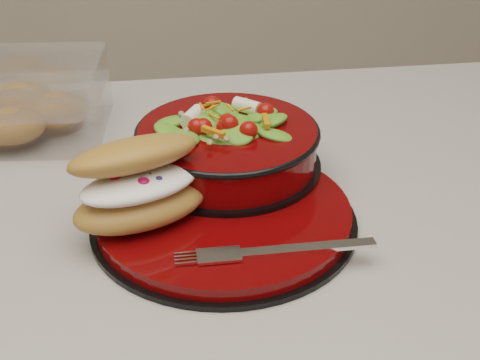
{
  "coord_description": "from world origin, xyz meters",
  "views": [
    {
      "loc": [
        -0.14,
        -0.63,
        1.3
      ],
      "look_at": [
        -0.06,
        -0.03,
        0.94
      ],
      "focal_mm": 50.0,
      "sensor_mm": 36.0,
      "label": 1
    }
  ],
  "objects": [
    {
      "name": "dinner_plate",
      "position": [
        -0.08,
        -0.05,
        0.91
      ],
      "size": [
        0.28,
        0.28,
        0.02
      ],
      "rotation": [
        0.0,
        0.0,
        -0.26
      ],
      "color": "black",
      "rests_on": "island_counter"
    },
    {
      "name": "salad_bowl",
      "position": [
        -0.06,
        0.04,
        0.95
      ],
      "size": [
        0.21,
        0.21,
        0.09
      ],
      "rotation": [
        0.0,
        0.0,
        0.03
      ],
      "color": "black",
      "rests_on": "dinner_plate"
    },
    {
      "name": "croissant",
      "position": [
        -0.16,
        -0.06,
        0.96
      ],
      "size": [
        0.16,
        0.13,
        0.08
      ],
      "rotation": [
        0.0,
        0.0,
        0.34
      ],
      "color": "#B67337",
      "rests_on": "dinner_plate"
    },
    {
      "name": "fork",
      "position": [
        -0.03,
        -0.13,
        0.92
      ],
      "size": [
        0.17,
        0.02,
        0.0
      ],
      "rotation": [
        0.0,
        0.0,
        1.57
      ],
      "color": "silver",
      "rests_on": "dinner_plate"
    },
    {
      "name": "pastry_box",
      "position": [
        -0.32,
        0.21,
        0.94
      ],
      "size": [
        0.24,
        0.19,
        0.09
      ],
      "rotation": [
        0.0,
        0.0,
        -0.09
      ],
      "color": "white",
      "rests_on": "island_counter"
    }
  ]
}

